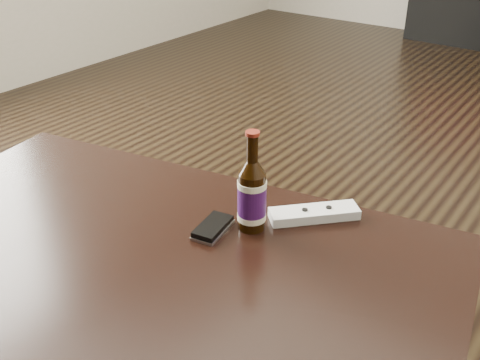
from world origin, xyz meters
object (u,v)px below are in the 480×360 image
Objects in this scene: phone at (213,228)px; remote at (314,213)px; beer_bottle at (252,195)px; coffee_table at (149,276)px; tv_stand at (477,17)px.

remote is (0.15, 0.17, 0.00)m from phone.
beer_bottle is 1.25× the size of remote.
phone is (0.06, 0.13, 0.07)m from coffee_table.
beer_bottle is 0.16m from remote.
coffee_table is at bearing -83.00° from tv_stand.
phone is at bearing -81.84° from tv_stand.
remote is (0.21, 0.30, 0.07)m from coffee_table.
remote is (0.56, -3.47, 0.28)m from tv_stand.
beer_bottle is (0.12, 0.19, 0.14)m from coffee_table.
coffee_table is 0.37m from remote.
beer_bottle is at bearing 58.46° from coffee_table.
coffee_table is 5.95× the size of beer_bottle.
coffee_table is (0.36, -3.77, 0.21)m from tv_stand.
tv_stand is at bearing 97.57° from beer_bottle.
tv_stand is 4.11× the size of beer_bottle.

